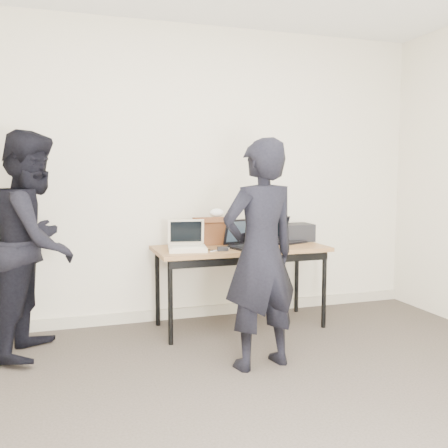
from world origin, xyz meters
name	(u,v)px	position (x,y,z in m)	size (l,w,h in m)	color
room	(304,177)	(0.00, 0.00, 1.35)	(4.60, 4.60, 2.80)	#413932
desk	(241,253)	(0.32, 1.82, 0.66)	(1.51, 0.67, 0.72)	brown
laptop_beige	(187,244)	(-0.17, 1.78, 0.77)	(0.35, 0.35, 0.25)	beige
laptop_center	(246,241)	(0.36, 1.77, 0.77)	(0.38, 0.38, 0.24)	black
laptop_right	(283,237)	(0.79, 1.96, 0.77)	(0.40, 0.40, 0.23)	black
leather_satchel	(214,230)	(0.14, 2.05, 0.85)	(0.37, 0.20, 0.25)	#5D3218
tissue	(217,213)	(0.17, 2.05, 1.00)	(0.13, 0.10, 0.08)	white
equipment_box	(296,232)	(0.95, 2.01, 0.80)	(0.28, 0.24, 0.16)	black
power_brick	(223,249)	(0.10, 1.65, 0.74)	(0.09, 0.06, 0.03)	black
cables	(237,247)	(0.27, 1.77, 0.72)	(1.15, 0.38, 0.01)	silver
person_typist	(260,255)	(0.15, 0.93, 0.80)	(0.59, 0.38, 1.60)	black
person_observer	(35,243)	(-1.36, 1.73, 0.84)	(0.82, 0.64, 1.68)	black
baseboard	(194,312)	(0.00, 2.23, 0.05)	(4.50, 0.03, 0.10)	#B5AD96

